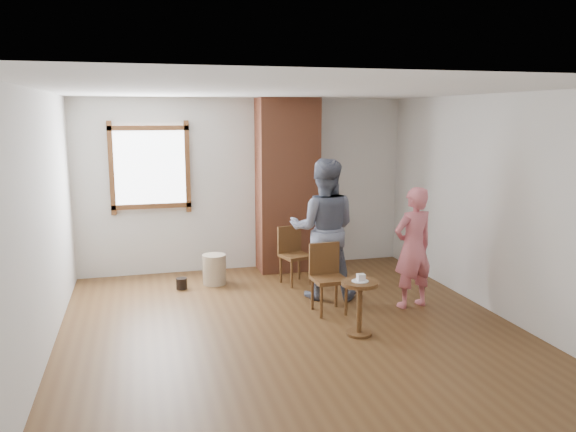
% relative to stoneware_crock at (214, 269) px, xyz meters
% --- Properties ---
extents(ground, '(5.50, 5.50, 0.00)m').
position_rel_stoneware_crock_xyz_m(ground, '(0.60, -2.01, -0.21)').
color(ground, brown).
rests_on(ground, ground).
extents(room_shell, '(5.04, 5.52, 2.62)m').
position_rel_stoneware_crock_xyz_m(room_shell, '(0.54, -1.40, 1.60)').
color(room_shell, silver).
rests_on(room_shell, ground).
extents(brick_chimney, '(0.90, 0.50, 2.60)m').
position_rel_stoneware_crock_xyz_m(brick_chimney, '(1.20, 0.49, 1.09)').
color(brick_chimney, '#A5593A').
rests_on(brick_chimney, ground).
extents(stoneware_crock, '(0.43, 0.43, 0.42)m').
position_rel_stoneware_crock_xyz_m(stoneware_crock, '(0.00, 0.00, 0.00)').
color(stoneware_crock, tan).
rests_on(stoneware_crock, ground).
extents(dark_pot, '(0.17, 0.17, 0.15)m').
position_rel_stoneware_crock_xyz_m(dark_pot, '(-0.47, -0.12, -0.14)').
color(dark_pot, black).
rests_on(dark_pot, ground).
extents(dining_chair_left, '(0.46, 0.46, 0.80)m').
position_rel_stoneware_crock_xyz_m(dining_chair_left, '(1.09, -0.23, 0.24)').
color(dining_chair_left, brown).
rests_on(dining_chair_left, ground).
extents(dining_chair_right, '(0.40, 0.40, 0.82)m').
position_rel_stoneware_crock_xyz_m(dining_chair_right, '(1.18, -1.44, 0.25)').
color(dining_chair_right, brown).
rests_on(dining_chair_right, ground).
extents(side_table, '(0.40, 0.40, 0.60)m').
position_rel_stoneware_crock_xyz_m(side_table, '(1.27, -2.26, 0.19)').
color(side_table, brown).
rests_on(side_table, ground).
extents(cake_plate, '(0.18, 0.18, 0.01)m').
position_rel_stoneware_crock_xyz_m(cake_plate, '(1.27, -2.26, 0.39)').
color(cake_plate, white).
rests_on(cake_plate, side_table).
extents(cake_slice, '(0.08, 0.07, 0.06)m').
position_rel_stoneware_crock_xyz_m(cake_slice, '(1.28, -2.26, 0.43)').
color(cake_slice, white).
rests_on(cake_slice, cake_plate).
extents(man, '(1.06, 0.94, 1.81)m').
position_rel_stoneware_crock_xyz_m(man, '(1.30, -0.93, 0.69)').
color(man, black).
rests_on(man, ground).
extents(person_pink, '(0.60, 0.45, 1.50)m').
position_rel_stoneware_crock_xyz_m(person_pink, '(2.24, -1.57, 0.54)').
color(person_pink, '#E57280').
rests_on(person_pink, ground).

